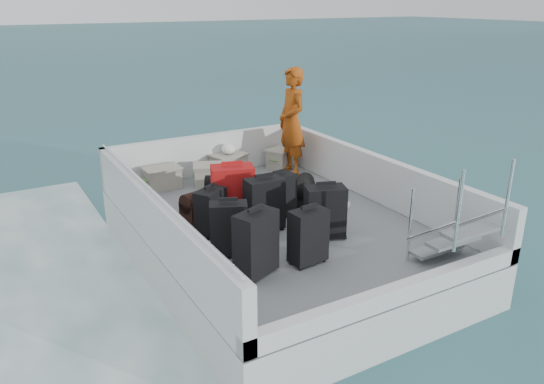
{
  "coord_description": "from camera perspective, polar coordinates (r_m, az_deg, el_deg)",
  "views": [
    {
      "loc": [
        -3.45,
        -5.84,
        3.53
      ],
      "look_at": [
        -0.0,
        0.13,
        1.0
      ],
      "focal_mm": 35.0,
      "sensor_mm": 36.0,
      "label": 1
    }
  ],
  "objects": [
    {
      "name": "ground",
      "position": [
        7.65,
        0.51,
        -7.35
      ],
      "size": [
        160.0,
        160.0,
        0.0
      ],
      "primitive_type": "plane",
      "color": "#174253",
      "rests_on": "ground"
    },
    {
      "name": "ferry_hull",
      "position": [
        7.51,
        0.51,
        -5.32
      ],
      "size": [
        3.6,
        5.0,
        0.6
      ],
      "primitive_type": "cube",
      "color": "silver",
      "rests_on": "ground"
    },
    {
      "name": "deck",
      "position": [
        7.38,
        0.52,
        -3.15
      ],
      "size": [
        3.3,
        4.7,
        0.02
      ],
      "primitive_type": "cube",
      "color": "slate",
      "rests_on": "ferry_hull"
    },
    {
      "name": "deck_fittings",
      "position": [
        7.16,
        4.22,
        -0.66
      ],
      "size": [
        3.6,
        5.0,
        0.9
      ],
      "color": "silver",
      "rests_on": "deck"
    },
    {
      "name": "suitcase_0",
      "position": [
        5.83,
        -1.73,
        -5.62
      ],
      "size": [
        0.55,
        0.43,
        0.75
      ],
      "primitive_type": "cube",
      "rotation": [
        0.0,
        0.0,
        0.37
      ],
      "color": "black",
      "rests_on": "deck"
    },
    {
      "name": "suitcase_1",
      "position": [
        6.31,
        -4.65,
        -4.03
      ],
      "size": [
        0.51,
        0.42,
        0.66
      ],
      "primitive_type": "cube",
      "rotation": [
        0.0,
        0.0,
        -0.43
      ],
      "color": "black",
      "rests_on": "deck"
    },
    {
      "name": "suitcase_2",
      "position": [
        6.92,
        -6.61,
        -2.13
      ],
      "size": [
        0.49,
        0.44,
        0.61
      ],
      "primitive_type": "cube",
      "rotation": [
        0.0,
        0.0,
        0.56
      ],
      "color": "black",
      "rests_on": "deck"
    },
    {
      "name": "suitcase_3",
      "position": [
        6.12,
        3.91,
        -4.84
      ],
      "size": [
        0.45,
        0.29,
        0.66
      ],
      "primitive_type": "cube",
      "rotation": [
        0.0,
        0.0,
        0.1
      ],
      "color": "black",
      "rests_on": "deck"
    },
    {
      "name": "suitcase_4",
      "position": [
        6.95,
        -0.84,
        -1.38
      ],
      "size": [
        0.5,
        0.3,
        0.72
      ],
      "primitive_type": "cube",
      "rotation": [
        0.0,
        0.0,
        -0.03
      ],
      "color": "black",
      "rests_on": "deck"
    },
    {
      "name": "suitcase_5",
      "position": [
        7.28,
        -4.22,
        -0.17
      ],
      "size": [
        0.65,
        0.5,
        0.78
      ],
      "primitive_type": "cube",
      "rotation": [
        0.0,
        0.0,
        -0.32
      ],
      "color": "#AF0D18",
      "rests_on": "deck"
    },
    {
      "name": "suitcase_6",
      "position": [
        6.77,
        5.71,
        -2.21
      ],
      "size": [
        0.57,
        0.45,
        0.69
      ],
      "primitive_type": "cube",
      "rotation": [
        0.0,
        0.0,
        -0.35
      ],
      "color": "black",
      "rests_on": "deck"
    },
    {
      "name": "suitcase_7",
      "position": [
        7.38,
        0.78,
        -0.46
      ],
      "size": [
        0.49,
        0.34,
        0.63
      ],
      "primitive_type": "cube",
      "rotation": [
        0.0,
        0.0,
        0.19
      ],
      "color": "black",
      "rests_on": "deck"
    },
    {
      "name": "suitcase_8",
      "position": [
        7.77,
        -2.22,
        -0.52
      ],
      "size": [
        0.98,
        0.79,
        0.34
      ],
      "primitive_type": "cube",
      "rotation": [
        0.0,
        0.0,
        1.26
      ],
      "color": "#AF0D18",
      "rests_on": "deck"
    },
    {
      "name": "duffel_0",
      "position": [
        7.45,
        -7.65,
        -1.71
      ],
      "size": [
        0.59,
        0.43,
        0.32
      ],
      "primitive_type": null,
      "rotation": [
        0.0,
        0.0,
        0.25
      ],
      "color": "black",
      "rests_on": "deck"
    },
    {
      "name": "duffel_1",
      "position": [
        8.02,
        -5.29,
        -0.01
      ],
      "size": [
        0.6,
        0.52,
        0.32
      ],
      "primitive_type": null,
      "rotation": [
        0.0,
        0.0,
        -0.54
      ],
      "color": "black",
      "rests_on": "deck"
    },
    {
      "name": "duffel_2",
      "position": [
        7.91,
        3.51,
        -0.23
      ],
      "size": [
        0.54,
        0.59,
        0.32
      ],
      "primitive_type": null,
      "rotation": [
        0.0,
        0.0,
        0.95
      ],
      "color": "black",
      "rests_on": "deck"
    },
    {
      "name": "crate_0",
      "position": [
        8.75,
        -11.71,
        1.41
      ],
      "size": [
        0.55,
        0.39,
        0.33
      ],
      "primitive_type": "cube",
      "rotation": [
        0.0,
        0.0,
        0.03
      ],
      "color": "gray",
      "rests_on": "deck"
    },
    {
      "name": "crate_1",
      "position": [
        8.78,
        -6.54,
        1.77
      ],
      "size": [
        0.64,
        0.55,
        0.33
      ],
      "primitive_type": "cube",
      "rotation": [
        0.0,
        0.0,
        -0.4
      ],
      "color": "gray",
      "rests_on": "deck"
    },
    {
      "name": "crate_2",
      "position": [
        9.29,
        -4.65,
        2.92
      ],
      "size": [
        0.64,
        0.51,
        0.34
      ],
      "primitive_type": "cube",
      "rotation": [
        0.0,
        0.0,
        0.24
      ],
      "color": "gray",
      "rests_on": "deck"
    },
    {
      "name": "crate_3",
      "position": [
        9.68,
        1.11,
        3.62
      ],
      "size": [
        0.63,
        0.55,
        0.32
      ],
      "primitive_type": "cube",
      "rotation": [
        0.0,
        0.0,
        0.42
      ],
      "color": "gray",
      "rests_on": "deck"
    },
    {
      "name": "yellow_bag",
      "position": [
        9.68,
        1.39,
        3.32
      ],
      "size": [
        0.28,
        0.26,
        0.22
      ],
      "primitive_type": "ellipsoid",
      "color": "yellow",
      "rests_on": "deck"
    },
    {
      "name": "white_bag",
      "position": [
        9.22,
        -4.7,
        4.46
      ],
      "size": [
        0.24,
        0.24,
        0.18
      ],
      "primitive_type": "ellipsoid",
      "color": "white",
      "rests_on": "crate_2"
    },
    {
      "name": "passenger",
      "position": [
        9.14,
        2.14,
        7.56
      ],
      "size": [
        0.51,
        0.72,
        1.84
      ],
      "primitive_type": "imported",
      "rotation": [
        0.0,
        0.0,
        -1.67
      ],
      "color": "orange",
      "rests_on": "deck"
    }
  ]
}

